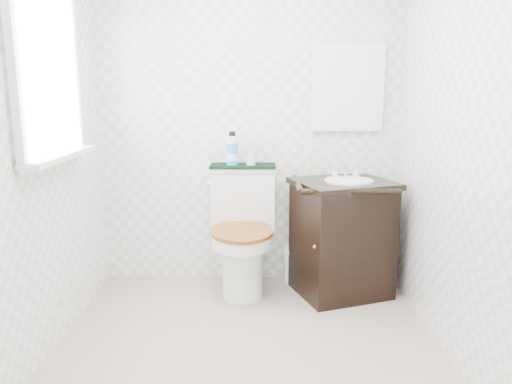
{
  "coord_description": "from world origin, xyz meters",
  "views": [
    {
      "loc": [
        0.05,
        -2.48,
        1.45
      ],
      "look_at": [
        0.05,
        0.75,
        0.77
      ],
      "focal_mm": 35.0,
      "sensor_mm": 36.0,
      "label": 1
    }
  ],
  "objects_px": {
    "toilet": "(243,239)",
    "trash_bin": "(296,265)",
    "mouthwash_bottle": "(232,150)",
    "vanity": "(342,235)",
    "cup": "(251,159)"
  },
  "relations": [
    {
      "from": "cup",
      "to": "vanity",
      "type": "bearing_deg",
      "value": -14.87
    },
    {
      "from": "trash_bin",
      "to": "cup",
      "type": "bearing_deg",
      "value": -175.86
    },
    {
      "from": "toilet",
      "to": "vanity",
      "type": "xyz_separation_m",
      "value": [
        0.71,
        -0.06,
        0.05
      ]
    },
    {
      "from": "toilet",
      "to": "vanity",
      "type": "height_order",
      "value": "vanity"
    },
    {
      "from": "toilet",
      "to": "cup",
      "type": "relative_size",
      "value": 10.39
    },
    {
      "from": "toilet",
      "to": "mouthwash_bottle",
      "type": "xyz_separation_m",
      "value": [
        -0.07,
        0.11,
        0.63
      ]
    },
    {
      "from": "toilet",
      "to": "trash_bin",
      "type": "distance_m",
      "value": 0.49
    },
    {
      "from": "mouthwash_bottle",
      "to": "trash_bin",
      "type": "bearing_deg",
      "value": 2.98
    },
    {
      "from": "trash_bin",
      "to": "mouthwash_bottle",
      "type": "relative_size",
      "value": 1.1
    },
    {
      "from": "vanity",
      "to": "mouthwash_bottle",
      "type": "relative_size",
      "value": 3.82
    },
    {
      "from": "toilet",
      "to": "trash_bin",
      "type": "xyz_separation_m",
      "value": [
        0.4,
        0.14,
        -0.25
      ]
    },
    {
      "from": "vanity",
      "to": "cup",
      "type": "height_order",
      "value": "cup"
    },
    {
      "from": "vanity",
      "to": "mouthwash_bottle",
      "type": "distance_m",
      "value": 0.99
    },
    {
      "from": "vanity",
      "to": "toilet",
      "type": "bearing_deg",
      "value": 175.17
    },
    {
      "from": "mouthwash_bottle",
      "to": "vanity",
      "type": "bearing_deg",
      "value": -12.42
    }
  ]
}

